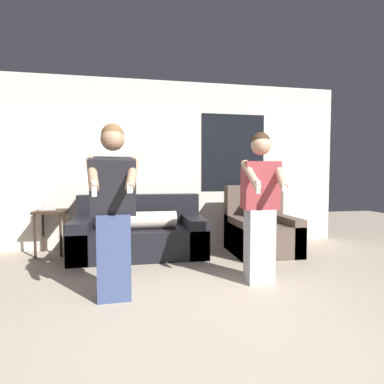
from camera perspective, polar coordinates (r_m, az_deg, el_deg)
The scene contains 7 objects.
ground_plane at distance 2.08m, azimuth 6.92°, elevation -30.74°, with size 14.00×14.00×0.00m, color tan.
wall_back at distance 4.99m, azimuth -4.16°, elevation 5.36°, with size 5.86×0.07×2.70m.
couch at distance 4.52m, azimuth -9.88°, elevation -7.91°, with size 1.86×0.99×0.86m.
armchair at distance 4.68m, azimuth 12.94°, elevation -7.21°, with size 0.92×0.90×1.01m.
side_table at distance 4.88m, azimuth -25.28°, elevation -4.46°, with size 0.42×0.45×0.80m.
person_left at distance 2.86m, azimuth -14.71°, elevation -3.66°, with size 0.47×0.51×1.63m.
person_right at distance 3.29m, azimuth 12.84°, elevation -2.69°, with size 0.44×0.48×1.62m.
Camera 1 is at (-0.52, -1.65, 1.16)m, focal length 28.00 mm.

